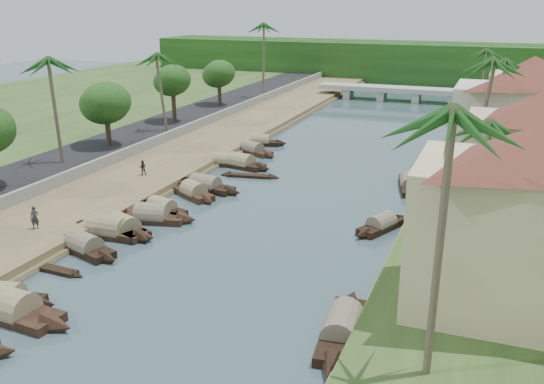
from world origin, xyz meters
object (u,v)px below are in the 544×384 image
(bridge, at_px, (399,91))
(person_near, at_px, (35,218))
(sampan_1, at_px, (2,299))
(building_near, at_px, (533,219))

(bridge, relative_size, person_near, 15.97)
(sampan_1, height_order, person_near, person_near)
(person_near, bearing_deg, bridge, 52.94)
(sampan_1, xyz_separation_m, person_near, (-5.35, 9.02, 1.26))
(building_near, bearing_deg, person_near, 178.25)
(sampan_1, bearing_deg, building_near, 4.66)
(bridge, height_order, person_near, person_near)
(bridge, distance_m, sampan_1, 82.52)
(bridge, bearing_deg, sampan_1, -96.48)
(building_near, bearing_deg, sampan_1, -164.24)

